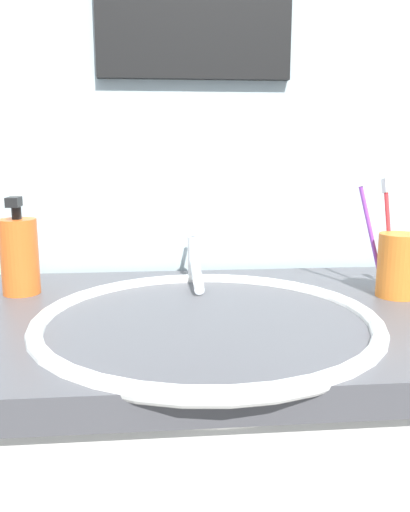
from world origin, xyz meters
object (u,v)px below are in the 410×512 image
(toothbrush_red, at_px, (388,228))
(toothbrush_cup, at_px, (398,265))
(faucet, at_px, (195,264))
(toothbrush_purple, at_px, (369,225))
(soap_dispenser, at_px, (19,255))

(toothbrush_red, bearing_deg, toothbrush_cup, -78.76)
(toothbrush_red, bearing_deg, faucet, 163.32)
(faucet, bearing_deg, toothbrush_purple, -18.61)
(toothbrush_cup, bearing_deg, faucet, 158.49)
(toothbrush_red, relative_size, soap_dispenser, 1.14)
(toothbrush_red, xyz_separation_m, toothbrush_purple, (-0.03, -0.00, 0.01))
(toothbrush_cup, distance_m, toothbrush_red, 0.07)
(faucet, relative_size, toothbrush_purple, 0.85)
(toothbrush_purple, relative_size, soap_dispenser, 1.21)
(toothbrush_purple, xyz_separation_m, soap_dispenser, (-0.59, 0.04, -0.05))
(toothbrush_cup, xyz_separation_m, soap_dispenser, (-0.64, 0.08, 0.01))
(faucet, xyz_separation_m, toothbrush_cup, (0.33, -0.13, 0.02))
(faucet, xyz_separation_m, toothbrush_purple, (0.29, -0.10, 0.08))
(soap_dispenser, bearing_deg, toothbrush_red, -3.95)
(soap_dispenser, bearing_deg, toothbrush_purple, -4.20)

